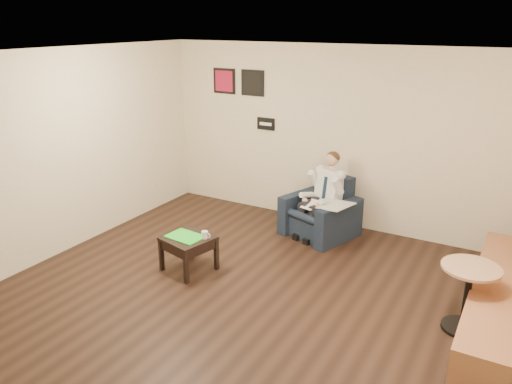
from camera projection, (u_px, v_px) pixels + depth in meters
The scene contains 17 objects.
ground at pixel (240, 311), 5.66m from camera, with size 6.00×6.00×0.00m, color black.
wall_back at pixel (340, 138), 7.67m from camera, with size 6.00×0.02×2.80m, color beige.
wall_left at pixel (46, 158), 6.60m from camera, with size 0.02×6.00×2.80m, color beige.
ceiling at pixel (237, 57), 4.74m from camera, with size 6.00×6.00×0.02m, color white.
seating_sign at pixel (266, 124), 8.23m from camera, with size 0.32×0.02×0.20m, color black.
art_print_left at pixel (224, 81), 8.39m from camera, with size 0.42×0.03×0.42m, color #AB1537.
art_print_right at pixel (253, 83), 8.13m from camera, with size 0.42×0.03×0.42m, color black.
armchair at pixel (320, 207), 7.53m from camera, with size 0.92×0.92×0.89m, color black.
seated_man at pixel (316, 199), 7.40m from camera, with size 0.58×0.87×1.22m, color silver, non-canonical shape.
lap_papers at pixel (311, 204), 7.36m from camera, with size 0.20×0.29×0.01m, color white.
newspaper at pixel (336, 205), 7.16m from camera, with size 0.39×0.48×0.01m, color silver.
side_table at pixel (189, 253), 6.53m from camera, with size 0.57×0.57×0.47m, color black.
green_folder at pixel (185, 236), 6.46m from camera, with size 0.47×0.33×0.01m, color #2AD52D.
coffee_mug at pixel (205, 235), 6.40m from camera, with size 0.09×0.09×0.10m, color white.
smartphone at pixel (200, 234), 6.53m from camera, with size 0.15×0.07×0.01m, color black.
banquette at pixel (510, 265), 5.16m from camera, with size 0.68×2.84×1.46m, color #965D3A.
cafe_table at pixel (467, 298), 5.23m from camera, with size 0.60×0.60×0.74m, color #A47959.
Camera 1 is at (2.58, -4.17, 3.15)m, focal length 35.00 mm.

